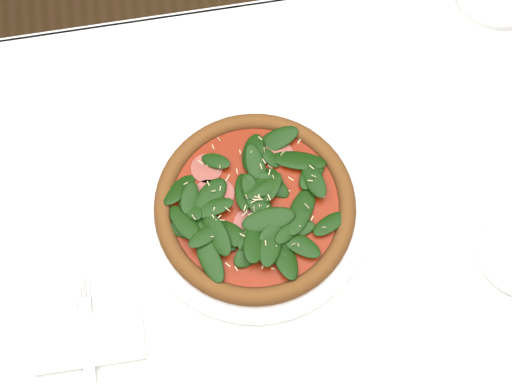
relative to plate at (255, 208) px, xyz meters
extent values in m
plane|color=brown|center=(-0.04, -0.01, -0.76)|extent=(6.00, 6.00, 0.00)
cube|color=silver|center=(-0.04, -0.01, -0.03)|extent=(1.20, 0.80, 0.04)
cylinder|color=#47341C|center=(0.50, 0.33, -0.40)|extent=(0.06, 0.06, 0.71)
cube|color=silver|center=(-0.04, 0.39, -0.12)|extent=(1.20, 0.01, 0.22)
cylinder|color=silver|center=(0.00, 0.00, 0.00)|extent=(0.36, 0.36, 0.01)
torus|color=silver|center=(0.00, 0.00, 0.00)|extent=(0.36, 0.36, 0.01)
cylinder|color=#9A5425|center=(0.00, 0.00, 0.01)|extent=(0.39, 0.39, 0.01)
torus|color=#AA6127|center=(0.00, 0.00, 0.02)|extent=(0.39, 0.39, 0.03)
cylinder|color=maroon|center=(0.00, 0.00, 0.02)|extent=(0.32, 0.32, 0.00)
cylinder|color=#97473C|center=(0.00, 0.00, 0.02)|extent=(0.28, 0.28, 0.00)
ellipsoid|color=#113209|center=(0.00, 0.00, 0.03)|extent=(0.31, 0.31, 0.02)
cylinder|color=beige|center=(0.00, 0.00, 0.04)|extent=(0.28, 0.28, 0.00)
cube|color=silver|center=(-0.27, -0.16, 0.00)|extent=(0.16, 0.08, 0.01)
cube|color=silver|center=(-0.27, -0.16, 0.01)|extent=(0.02, 0.12, 0.00)
cube|color=silver|center=(-0.27, -0.09, 0.01)|extent=(0.03, 0.05, 0.00)
camera|label=1|loc=(-0.05, -0.28, 0.84)|focal=40.00mm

